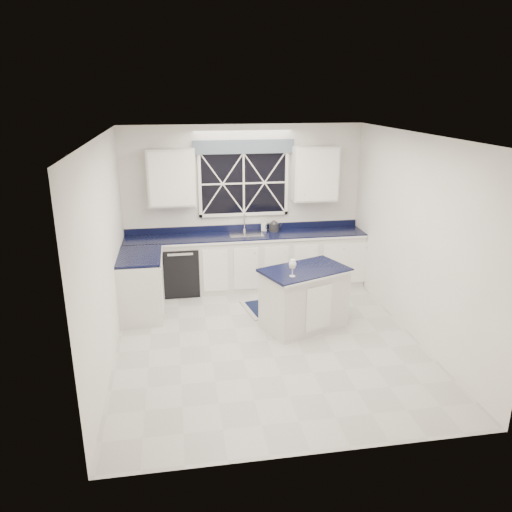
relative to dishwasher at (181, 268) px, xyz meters
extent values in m
plane|color=#A4A5A0|center=(1.10, -1.95, -0.41)|extent=(4.50, 4.50, 0.00)
cube|color=white|center=(1.10, 0.30, 0.94)|extent=(4.00, 0.10, 2.70)
cube|color=silver|center=(1.10, 0.00, 0.04)|extent=(3.98, 0.60, 0.90)
cube|color=silver|center=(-0.60, -0.80, 0.04)|extent=(0.60, 1.00, 0.90)
cube|color=black|center=(1.10, 0.00, 0.51)|extent=(3.98, 0.64, 0.04)
cube|color=black|center=(0.00, 0.00, 0.00)|extent=(0.60, 0.58, 0.82)
cube|color=black|center=(1.10, 0.27, 1.34)|extent=(1.40, 0.02, 1.00)
cube|color=slate|center=(1.10, 0.21, 1.94)|extent=(1.65, 0.04, 0.22)
cube|color=silver|center=(-0.07, 0.13, 1.49)|extent=(0.75, 0.34, 0.90)
cube|color=silver|center=(2.28, 0.13, 1.49)|extent=(0.75, 0.34, 0.90)
cylinder|color=#B8B7BA|center=(1.10, 0.22, 0.55)|extent=(0.05, 0.05, 0.04)
cylinder|color=#B8B7BA|center=(1.10, 0.22, 0.69)|extent=(0.02, 0.02, 0.28)
cylinder|color=#B8B7BA|center=(1.10, 0.13, 0.82)|extent=(0.02, 0.18, 0.02)
cube|color=silver|center=(1.69, -1.60, 0.01)|extent=(1.27, 1.01, 0.83)
cube|color=black|center=(1.69, -1.60, 0.44)|extent=(1.34, 1.08, 0.04)
cube|color=#A3A49F|center=(1.55, -0.86, -0.40)|extent=(1.32, 0.95, 0.01)
cube|color=#101635|center=(1.55, -0.86, -0.39)|extent=(1.17, 0.79, 0.01)
cylinder|color=#303033|center=(1.59, 0.12, 0.60)|extent=(0.19, 0.19, 0.14)
cone|color=#303033|center=(1.59, 0.12, 0.70)|extent=(0.16, 0.16, 0.06)
torus|color=#303033|center=(1.51, 0.14, 0.61)|extent=(0.12, 0.03, 0.12)
cylinder|color=#303033|center=(1.69, 0.11, 0.62)|extent=(0.07, 0.02, 0.09)
cylinder|color=silver|center=(1.45, -1.85, 0.46)|extent=(0.08, 0.08, 0.01)
cylinder|color=silver|center=(1.45, -1.85, 0.53)|extent=(0.01, 0.01, 0.12)
ellipsoid|color=silver|center=(1.45, -1.85, 0.63)|extent=(0.10, 0.10, 0.12)
cylinder|color=#D7CB72|center=(1.45, -1.85, 0.61)|extent=(0.08, 0.08, 0.05)
imported|color=silver|center=(1.44, 0.20, 0.63)|extent=(0.11, 0.11, 0.21)
camera|label=1|loc=(-0.03, -7.87, 2.81)|focal=35.00mm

